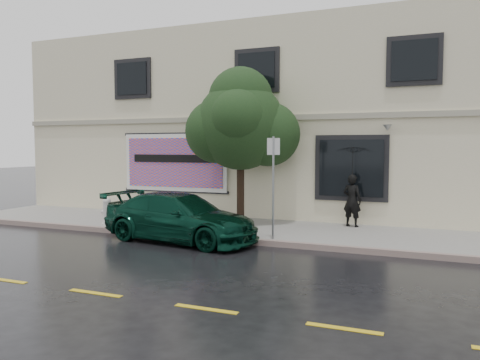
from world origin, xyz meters
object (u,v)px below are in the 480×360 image
at_px(street_tree, 241,126).
at_px(fire_hydrant, 107,212).
at_px(car, 180,217).
at_px(pedestrian, 352,201).

relative_size(street_tree, fire_hydrant, 5.15).
height_order(street_tree, fire_hydrant, street_tree).
height_order(car, pedestrian, pedestrian).
bearing_deg(fire_hydrant, car, -23.45).
relative_size(car, fire_hydrant, 5.14).
bearing_deg(pedestrian, street_tree, 27.00).
relative_size(pedestrian, fire_hydrant, 1.82).
relative_size(car, street_tree, 1.00).
xyz_separation_m(street_tree, fire_hydrant, (-3.67, -2.10, -2.71)).
bearing_deg(car, pedestrian, -43.61).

